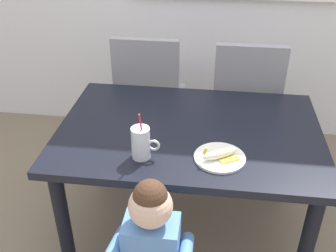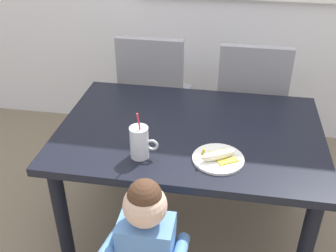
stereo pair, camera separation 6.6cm
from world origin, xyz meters
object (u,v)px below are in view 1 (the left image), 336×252
Objects in this scene: milk_cup at (141,144)px; dining_chair_left at (149,93)px; snack_plate at (220,158)px; dining_chair_right at (245,101)px; toddler_standing at (152,243)px; dining_table at (189,144)px; peeled_banana at (220,154)px.

dining_chair_left is at bearing 97.84° from milk_cup.
snack_plate is at bearing 117.61° from dining_chair_left.
toddler_standing is at bearing 71.86° from dining_chair_right.
dining_table is 1.37× the size of dining_chair_left.
peeled_banana reaches higher than snack_plate.
snack_plate is at bearing -57.06° from dining_table.
dining_chair_right is at bearing 79.86° from snack_plate.
dining_chair_right is at bearing 61.12° from milk_cup.
milk_cup is at bearing -174.94° from snack_plate.
peeled_banana is at bearing 117.55° from dining_chair_left.
milk_cup is at bearing -175.98° from peeled_banana.
toddler_standing is 0.42m from milk_cup.
toddler_standing is 0.48m from snack_plate.
snack_plate is (-0.16, -0.89, 0.17)m from dining_chair_right.
dining_table is at bearing 115.59° from dining_chair_left.
dining_chair_right is 0.93m from peeled_banana.
dining_chair_left reaches higher than milk_cup.
dining_chair_right reaches higher than milk_cup.
dining_chair_left is 0.64m from dining_chair_right.
dining_chair_right is 1.15× the size of toddler_standing.
milk_cup reaches higher than peeled_banana.
dining_chair_left is 1.06m from peeled_banana.
snack_plate reaches higher than dining_table.
dining_chair_right reaches higher than toddler_standing.
milk_cup is 0.35m from peeled_banana.
milk_cup is at bearing 97.84° from dining_chair_left.
dining_chair_right reaches higher than snack_plate.
peeled_banana is at bearing 80.05° from dining_chair_right.
peeled_banana is (0.35, 0.02, -0.04)m from milk_cup.
dining_chair_left and dining_chair_right have the same top height.
toddler_standing is (-0.10, -0.60, -0.08)m from dining_table.
snack_plate is at bearing 79.86° from dining_chair_right.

